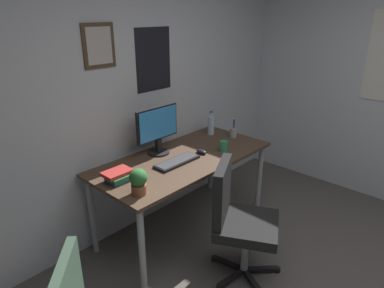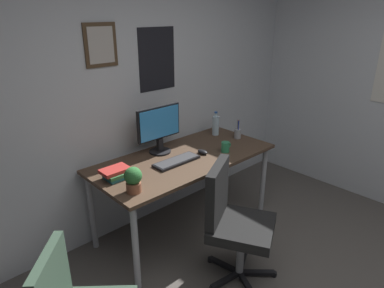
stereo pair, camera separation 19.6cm
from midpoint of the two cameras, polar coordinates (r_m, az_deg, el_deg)
The scene contains 11 objects.
wall_back at distance 3.11m, azimuth -8.44°, elevation 8.58°, with size 4.40×0.10×2.60m.
desk at distance 3.09m, azimuth 0.55°, elevation -3.39°, with size 1.68×0.78×0.76m.
office_chair at distance 2.65m, azimuth 8.91°, elevation -12.20°, with size 0.62×0.62×0.95m.
monitor at distance 3.08m, azimuth -3.72°, elevation 2.73°, with size 0.46×0.20×0.43m.
keyboard at distance 2.94m, azimuth -0.68°, elevation -2.91°, with size 0.43×0.15×0.03m.
computer_mouse at distance 3.12m, azimuth 3.58°, elevation -1.35°, with size 0.06×0.11×0.04m.
water_bottle at distance 3.58m, azimuth 5.55°, elevation 3.14°, with size 0.07×0.07×0.25m.
coffee_mug_near at distance 3.17m, azimuth 7.40°, elevation -0.51°, with size 0.11×0.07×0.10m.
potted_plant at distance 2.46m, azimuth -7.58°, elevation -5.85°, with size 0.13×0.13×0.20m.
pen_cup at distance 3.53m, azimuth 9.23°, elevation 1.79°, with size 0.07×0.07×0.20m.
book_stack_left at distance 2.71m, azimuth -10.52°, elevation -4.86°, with size 0.22×0.16×0.08m.
Camera 2 is at (-1.65, -0.42, 1.98)m, focal length 31.85 mm.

